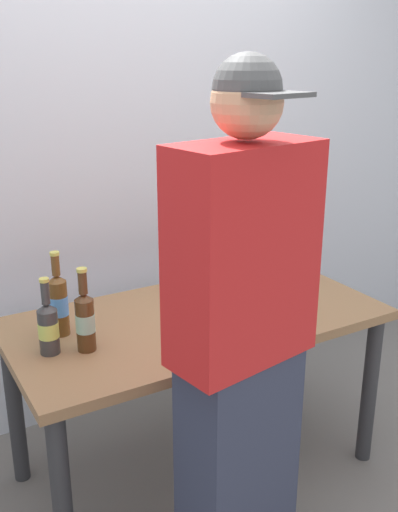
{
  "coord_description": "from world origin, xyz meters",
  "views": [
    {
      "loc": [
        -1.07,
        -1.88,
        1.73
      ],
      "look_at": [
        0.01,
        0.0,
        0.99
      ],
      "focal_mm": 41.24,
      "sensor_mm": 36.0,
      "label": 1
    }
  ],
  "objects_px": {
    "beer_bottle_green": "(59,303)",
    "beer_bottle_brown": "(48,326)",
    "beer_bottle_dark": "(85,319)",
    "person_figure": "(240,358)",
    "laptop": "(259,285)"
  },
  "relations": [
    {
      "from": "beer_bottle_brown",
      "to": "beer_bottle_dark",
      "type": "height_order",
      "value": "beer_bottle_dark"
    },
    {
      "from": "laptop",
      "to": "beer_bottle_green",
      "type": "xyz_separation_m",
      "value": [
        -0.87,
        0.05,
        0.08
      ]
    },
    {
      "from": "beer_bottle_green",
      "to": "beer_bottle_brown",
      "type": "xyz_separation_m",
      "value": [
        -0.08,
        -0.13,
        -0.02
      ]
    },
    {
      "from": "laptop",
      "to": "beer_bottle_brown",
      "type": "distance_m",
      "value": 0.95
    },
    {
      "from": "beer_bottle_brown",
      "to": "person_figure",
      "type": "xyz_separation_m",
      "value": [
        0.41,
        -0.58,
        0.04
      ]
    },
    {
      "from": "beer_bottle_dark",
      "to": "person_figure",
      "type": "distance_m",
      "value": 0.61
    },
    {
      "from": "laptop",
      "to": "beer_bottle_green",
      "type": "height_order",
      "value": "beer_bottle_green"
    },
    {
      "from": "beer_bottle_green",
      "to": "beer_bottle_dark",
      "type": "bearing_deg",
      "value": -76.02
    },
    {
      "from": "laptop",
      "to": "beer_bottle_brown",
      "type": "height_order",
      "value": "beer_bottle_brown"
    },
    {
      "from": "beer_bottle_brown",
      "to": "beer_bottle_dark",
      "type": "bearing_deg",
      "value": -19.65
    },
    {
      "from": "beer_bottle_dark",
      "to": "person_figure",
      "type": "bearing_deg",
      "value": -61.74
    },
    {
      "from": "laptop",
      "to": "person_figure",
      "type": "bearing_deg",
      "value": -129.35
    },
    {
      "from": "beer_bottle_green",
      "to": "beer_bottle_brown",
      "type": "bearing_deg",
      "value": -121.91
    },
    {
      "from": "beer_bottle_green",
      "to": "laptop",
      "type": "bearing_deg",
      "value": -3.52
    },
    {
      "from": "laptop",
      "to": "beer_bottle_green",
      "type": "bearing_deg",
      "value": 176.48
    }
  ]
}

